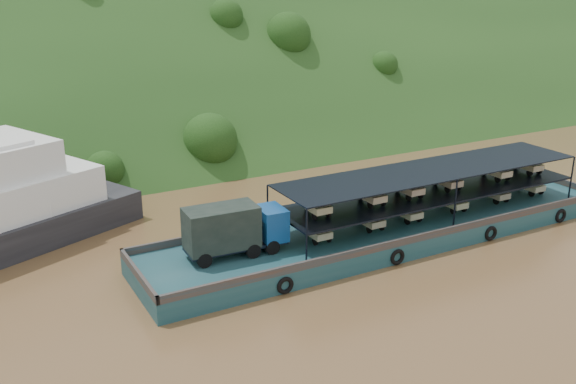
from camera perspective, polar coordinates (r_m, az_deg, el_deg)
ground at (r=43.55m, az=4.23°, el=-4.70°), size 160.00×160.00×0.00m
hillside at (r=74.78m, az=-10.96°, el=5.08°), size 140.00×39.60×39.60m
cargo_barge at (r=44.00m, az=8.24°, el=-3.06°), size 35.00×7.18×4.54m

